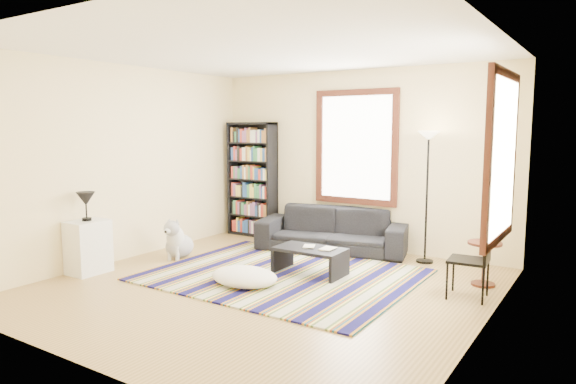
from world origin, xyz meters
The scene contains 21 objects.
floor centered at (0.00, 0.00, -0.05)m, with size 5.00×5.00×0.10m, color #AB894E.
ceiling centered at (0.00, 0.00, 2.85)m, with size 5.00×5.00×0.10m, color white.
wall_back centered at (0.00, 2.55, 1.40)m, with size 5.00×0.10×2.80m, color beige.
wall_front centered at (0.00, -2.55, 1.40)m, with size 5.00×0.10×2.80m, color beige.
wall_left centered at (-2.55, 0.00, 1.40)m, with size 0.10×5.00×2.80m, color beige.
wall_right centered at (2.55, 0.00, 1.40)m, with size 0.10×5.00×2.80m, color beige.
window_back centered at (0.00, 2.47, 1.60)m, with size 1.20×0.06×1.60m, color white.
window_right centered at (2.47, 0.80, 1.60)m, with size 0.06×1.20×1.60m, color white.
rug centered at (-0.08, 0.50, 0.01)m, with size 3.26×2.61×0.02m, color #0E0D41.
sofa centered at (-0.18, 2.05, 0.33)m, with size 0.89×2.28×0.67m, color black.
bookshelf centered at (-1.93, 2.32, 1.00)m, with size 0.90×0.30×2.00m, color black.
coffee_table centered at (0.20, 0.71, 0.18)m, with size 0.90×0.50×0.36m, color black.
book_a centered at (0.10, 0.71, 0.37)m, with size 0.20×0.15×0.02m, color beige.
book_b centered at (0.35, 0.76, 0.37)m, with size 0.22×0.16×0.02m, color beige.
floor_cushion centered at (-0.24, -0.10, 0.11)m, with size 0.87×0.65×0.22m, color white.
floor_lamp centered at (1.26, 2.15, 0.93)m, with size 0.30×0.30×1.86m, color black, non-canonical shape.
side_table centered at (2.20, 1.48, 0.27)m, with size 0.40×0.40×0.54m, color #421E10.
folding_chair centered at (2.15, 0.90, 0.43)m, with size 0.42×0.40×0.86m, color black.
white_cabinet centered at (-2.30, -0.79, 0.35)m, with size 0.38×0.50×0.70m, color white.
table_lamp centered at (-2.30, -0.79, 0.89)m, with size 0.24×0.24×0.38m, color black, non-canonical shape.
dog centered at (-1.87, 0.44, 0.29)m, with size 0.42×0.58×0.58m, color silver, non-canonical shape.
Camera 1 is at (3.49, -4.90, 1.91)m, focal length 32.00 mm.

